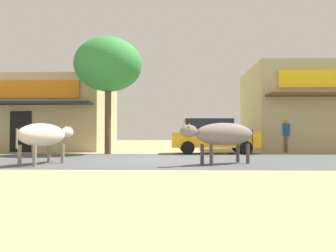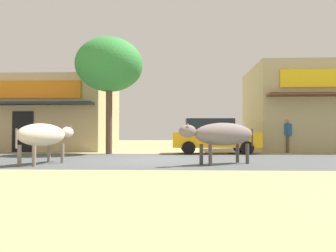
{
  "view_description": "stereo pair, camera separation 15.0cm",
  "coord_description": "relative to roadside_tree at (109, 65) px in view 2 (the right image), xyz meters",
  "views": [
    {
      "loc": [
        0.96,
        -11.56,
        0.9
      ],
      "look_at": [
        0.61,
        0.08,
        1.21
      ],
      "focal_mm": 34.45,
      "sensor_mm": 36.0,
      "label": 1
    },
    {
      "loc": [
        1.11,
        -11.55,
        0.9
      ],
      "look_at": [
        0.61,
        0.08,
        1.21
      ],
      "focal_mm": 34.45,
      "sensor_mm": 36.0,
      "label": 2
    }
  ],
  "objects": [
    {
      "name": "asphalt_road",
      "position": [
        2.29,
        -3.35,
        -4.15
      ],
      "size": [
        72.0,
        6.79,
        0.0
      ],
      "primitive_type": "cube",
      "color": "#4B4F50",
      "rests_on": "ground"
    },
    {
      "name": "roadside_tree",
      "position": [
        0.0,
        0.0,
        0.0
      ],
      "size": [
        3.15,
        3.15,
        5.44
      ],
      "color": "brown",
      "rests_on": "ground"
    },
    {
      "name": "storefront_right_club",
      "position": [
        11.64,
        4.13,
        -1.77
      ],
      "size": [
        8.32,
        6.41,
        4.75
      ],
      "color": "tan",
      "rests_on": "ground"
    },
    {
      "name": "cow_near_brown",
      "position": [
        -0.78,
        -5.32,
        -3.27
      ],
      "size": [
        1.27,
        2.48,
        1.23
      ],
      "color": "beige",
      "rests_on": "ground"
    },
    {
      "name": "ground",
      "position": [
        2.29,
        -3.35,
        -4.15
      ],
      "size": [
        80.0,
        80.0,
        0.0
      ],
      "primitive_type": "plane",
      "color": "tan"
    },
    {
      "name": "cow_far_dark",
      "position": [
        4.64,
        -5.1,
        -3.25
      ],
      "size": [
        2.54,
        1.84,
        1.26
      ],
      "color": "gray",
      "rests_on": "ground"
    },
    {
      "name": "parked_hatchback_car",
      "position": [
        4.89,
        0.45,
        -3.31
      ],
      "size": [
        4.09,
        1.91,
        1.64
      ],
      "color": "#F5AA13",
      "rests_on": "ground"
    },
    {
      "name": "pedestrian_by_shop",
      "position": [
        8.66,
        1.43,
        -3.17
      ],
      "size": [
        0.47,
        0.61,
        1.67
      ],
      "color": "brown",
      "rests_on": "ground"
    },
    {
      "name": "storefront_left_cafe",
      "position": [
        -5.29,
        4.12,
        -2.08
      ],
      "size": [
        8.83,
        6.41,
        4.13
      ],
      "color": "tan",
      "rests_on": "ground"
    }
  ]
}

